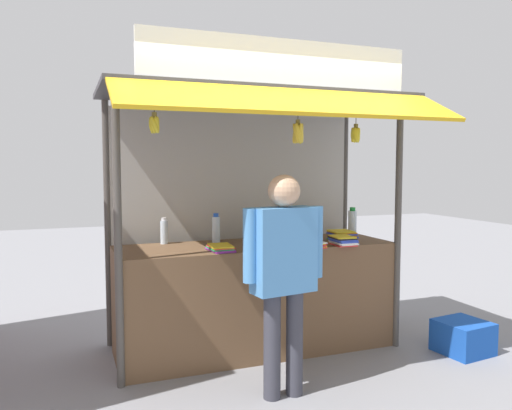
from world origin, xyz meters
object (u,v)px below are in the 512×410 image
at_px(water_bottle_back_left, 273,226).
at_px(plastic_crate, 463,337).
at_px(magazine_stack_front_right, 342,235).
at_px(banana_bunch_inner_right, 298,133).
at_px(magazine_stack_left, 343,240).
at_px(water_bottle_center, 164,232).
at_px(vendor_person, 284,265).
at_px(water_bottle_mid_left, 352,223).
at_px(water_bottle_back_right, 216,229).
at_px(magazine_stack_far_right, 220,248).
at_px(magazine_stack_right, 308,244).
at_px(banana_bunch_inner_left, 356,135).
at_px(water_bottle_mid_right, 315,223).
at_px(banana_bunch_rightmost, 154,124).

relative_size(water_bottle_back_left, plastic_crate, 0.69).
distance_m(magazine_stack_front_right, banana_bunch_inner_right, 1.21).
height_order(magazine_stack_left, banana_bunch_inner_right, banana_bunch_inner_right).
distance_m(water_bottle_center, vendor_person, 1.41).
distance_m(water_bottle_mid_left, banana_bunch_inner_right, 1.32).
bearing_deg(water_bottle_back_left, water_bottle_back_right, 174.65).
distance_m(magazine_stack_far_right, magazine_stack_right, 0.76).
distance_m(water_bottle_back_left, banana_bunch_inner_left, 1.16).
relative_size(water_bottle_back_right, magazine_stack_front_right, 1.04).
height_order(water_bottle_center, vendor_person, vendor_person).
relative_size(water_bottle_back_left, magazine_stack_far_right, 1.01).
bearing_deg(magazine_stack_right, magazine_stack_front_right, 27.78).
relative_size(water_bottle_back_left, water_bottle_mid_right, 0.92).
height_order(magazine_stack_right, magazine_stack_front_right, magazine_stack_front_right).
distance_m(magazine_stack_far_right, vendor_person, 0.77).
xyz_separation_m(water_bottle_back_left, magazine_stack_far_right, (-0.63, -0.41, -0.10)).
bearing_deg(vendor_person, water_bottle_mid_right, 45.22).
bearing_deg(water_bottle_center, vendor_person, -64.53).
bearing_deg(water_bottle_center, plastic_crate, -23.54).
distance_m(magazine_stack_far_right, plastic_crate, 2.29).
bearing_deg(water_bottle_mid_left, water_bottle_mid_right, 164.10).
bearing_deg(vendor_person, magazine_stack_left, 28.32).
height_order(banana_bunch_inner_left, vendor_person, banana_bunch_inner_left).
xyz_separation_m(water_bottle_mid_left, magazine_stack_front_right, (-0.19, -0.13, -0.09)).
relative_size(water_bottle_mid_right, magazine_stack_far_right, 1.10).
relative_size(water_bottle_mid_right, banana_bunch_rightmost, 1.17).
xyz_separation_m(water_bottle_center, banana_bunch_inner_left, (1.46, -0.80, 0.85)).
bearing_deg(water_bottle_back_left, vendor_person, -108.92).
distance_m(water_bottle_mid_left, water_bottle_mid_right, 0.37).
xyz_separation_m(banana_bunch_inner_left, banana_bunch_rightmost, (-1.67, -0.00, 0.04)).
bearing_deg(magazine_stack_far_right, banana_bunch_inner_right, -24.38).
bearing_deg(banana_bunch_rightmost, banana_bunch_inner_right, 0.14).
bearing_deg(banana_bunch_rightmost, water_bottle_back_right, 47.34).
xyz_separation_m(water_bottle_mid_right, vendor_person, (-0.83, -1.14, -0.14)).
relative_size(magazine_stack_left, vendor_person, 0.16).
relative_size(magazine_stack_left, banana_bunch_rightmost, 0.97).
bearing_deg(water_bottle_mid_right, water_bottle_mid_left, -15.90).
height_order(magazine_stack_left, vendor_person, vendor_person).
bearing_deg(magazine_stack_front_right, water_bottle_back_right, 165.94).
bearing_deg(banana_bunch_inner_left, water_bottle_back_left, 125.09).
distance_m(magazine_stack_right, banana_bunch_rightmost, 1.65).
height_order(water_bottle_back_left, magazine_stack_far_right, water_bottle_back_left).
distance_m(water_bottle_back_left, water_bottle_mid_left, 0.81).
bearing_deg(plastic_crate, banana_bunch_inner_left, 164.96).
xyz_separation_m(water_bottle_mid_right, banana_bunch_inner_right, (-0.50, -0.67, 0.82)).
xyz_separation_m(water_bottle_back_left, water_bottle_center, (-1.00, 0.13, -0.02)).
bearing_deg(water_bottle_center, water_bottle_back_left, -7.48).
bearing_deg(water_bottle_mid_right, banana_bunch_inner_left, -87.51).
relative_size(water_bottle_back_right, vendor_person, 0.17).
bearing_deg(magazine_stack_far_right, water_bottle_back_right, 78.11).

